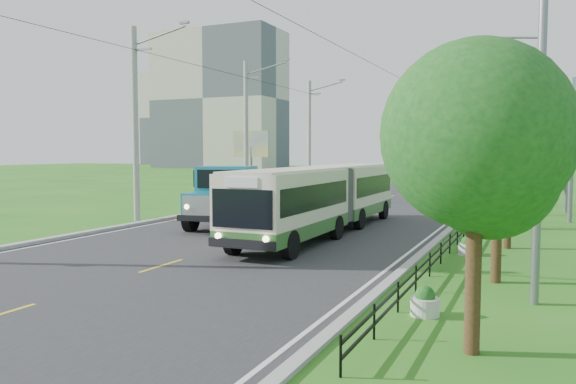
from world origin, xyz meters
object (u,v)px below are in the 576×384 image
Objects in this scene: tree_fourth at (517,152)px; tree_fifth at (521,147)px; streetlight_near at (533,96)px; pole_near at (136,123)px; planter_far at (498,206)px; tree_back at (524,151)px; tree_front at (480,146)px; streetlight_mid at (536,124)px; billboard_right at (571,120)px; tree_second at (501,155)px; streetlight_far at (538,133)px; pole_mid at (247,131)px; billboard_left at (251,148)px; bus at (324,194)px; dump_truck at (234,192)px; planter_near at (467,247)px; tree_third at (512,142)px; pole_far at (310,135)px; planter_front at (425,303)px; planter_mid at (487,221)px.

tree_fifth is (0.00, 6.00, 0.27)m from tree_fourth.
pole_near is at bearing 154.54° from streetlight_near.
tree_back is at bearing 73.12° from planter_far.
streetlight_mid reaches higher than tree_front.
tree_fifth is 0.79× the size of billboard_right.
streetlight_near reaches higher than tree_second.
pole_mid is at bearing -159.68° from streetlight_far.
billboard_left is 19.34m from bus.
billboard_right is at bearing -28.39° from planter_far.
tree_second reaches higher than dump_truck.
pole_mid reaches higher than bus.
streetlight_near is at bearing -46.05° from bus.
tree_front is at bearing -55.94° from dump_truck.
billboard_left is 16.18m from dump_truck.
pole_near is at bearing 169.91° from planter_near.
bus is (-7.67, -5.40, -1.85)m from tree_fourth.
pole_mid is 16.46m from bus.
billboard_right is at bearing 82.21° from tree_second.
tree_third is 12.00m from tree_fifth.
tree_fifth is 0.79× the size of dump_truck.
pole_far is 1.89× the size of tree_second.
planter_far is at bearing 95.30° from streetlight_near.
planter_near is at bearing -98.77° from tree_fourth.
pole_mid is at bearing 133.85° from tree_second.
tree_third is at bearing -2.71° from pole_near.
streetlight_mid is at bearing 87.48° from tree_front.
pole_far is at bearing 165.19° from streetlight_far.
pole_mid is at bearing 144.64° from tree_third.
tree_third reaches higher than planter_front.
bus is (-10.12, -11.26, -3.61)m from billboard_right.
streetlight_mid reaches higher than tree_second.
pole_near is at bearing -164.16° from tree_fourth.
planter_far is 6.58m from billboard_right.
streetlight_near reaches higher than tree_back.
streetlight_near is at bearing -44.60° from dump_truck.
pole_near reaches higher than tree_back.
streetlight_near is (0.79, -2.14, 1.38)m from tree_second.
planter_mid is at bearing 90.00° from planter_front.
tree_fourth reaches higher than planter_mid.
planter_far is (-1.26, 13.86, -3.70)m from tree_third.
tree_fourth is at bearing 93.18° from streetlight_near.
planter_far is at bearing 90.00° from planter_near.
bus is (-7.67, -17.40, -1.92)m from tree_back.
tree_second is at bearing -46.15° from pole_mid.
bus is at bearing -131.93° from billboard_right.
billboard_right is 1.00× the size of dump_truck.
tree_back is 19.48m from billboard_left.
streetlight_far reaches higher than tree_fifth.
streetlight_far reaches higher than tree_back.
tree_fourth is 13.94m from streetlight_far.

